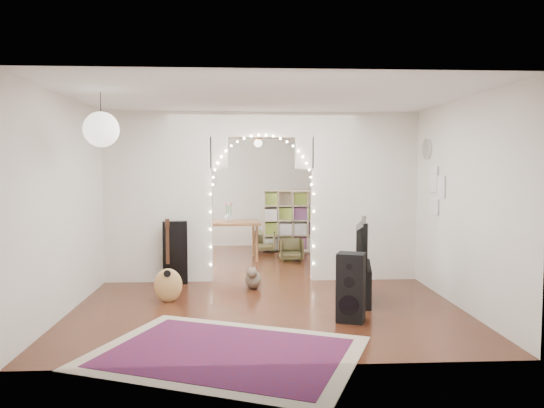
{
  "coord_description": "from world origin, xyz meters",
  "views": [
    {
      "loc": [
        -0.31,
        -8.5,
        1.83
      ],
      "look_at": [
        0.18,
        0.3,
        1.21
      ],
      "focal_mm": 35.0,
      "sensor_mm": 36.0,
      "label": 1
    }
  ],
  "objects": [
    {
      "name": "window",
      "position": [
        -2.47,
        1.8,
        1.5
      ],
      "size": [
        0.04,
        1.2,
        1.4
      ],
      "primitive_type": "cube",
      "color": "white",
      "rests_on": "wall_left"
    },
    {
      "name": "flower_vase",
      "position": [
        -0.59,
        1.91,
        0.85
      ],
      "size": [
        0.2,
        0.2,
        0.19
      ],
      "primitive_type": "imported",
      "rotation": [
        0.0,
        0.0,
        0.09
      ],
      "color": "silver",
      "rests_on": "dining_table"
    },
    {
      "name": "floor_speaker",
      "position": [
        0.96,
        -2.39,
        0.41
      ],
      "size": [
        0.39,
        0.36,
        0.82
      ],
      "rotation": [
        0.0,
        0.0,
        -0.35
      ],
      "color": "black",
      "rests_on": "floor"
    },
    {
      "name": "wall_left",
      "position": [
        -2.5,
        0.0,
        1.35
      ],
      "size": [
        0.02,
        7.5,
        2.7
      ],
      "primitive_type": "cube",
      "color": "silver",
      "rests_on": "floor"
    },
    {
      "name": "wall_back",
      "position": [
        0.0,
        3.75,
        1.35
      ],
      "size": [
        5.0,
        0.02,
        2.7
      ],
      "primitive_type": "cube",
      "color": "silver",
      "rests_on": "floor"
    },
    {
      "name": "dining_chair_left",
      "position": [
        0.63,
        1.74,
        0.21
      ],
      "size": [
        0.46,
        0.47,
        0.43
      ],
      "primitive_type": "imported",
      "rotation": [
        0.0,
        0.0,
        0.0
      ],
      "color": "#474323",
      "rests_on": "floor"
    },
    {
      "name": "divider_wall",
      "position": [
        0.0,
        0.0,
        1.42
      ],
      "size": [
        5.0,
        0.2,
        2.7
      ],
      "color": "silver",
      "rests_on": "floor"
    },
    {
      "name": "area_rug",
      "position": [
        -0.48,
        -3.4,
        0.01
      ],
      "size": [
        3.07,
        2.72,
        0.02
      ],
      "primitive_type": "cube",
      "rotation": [
        0.0,
        0.0,
        -0.39
      ],
      "color": "maroon",
      "rests_on": "floor"
    },
    {
      "name": "paper_lantern",
      "position": [
        -1.9,
        -2.4,
        2.25
      ],
      "size": [
        0.4,
        0.4,
        0.4
      ],
      "primitive_type": "sphere",
      "color": "white",
      "rests_on": "ceiling"
    },
    {
      "name": "ceiling",
      "position": [
        0.0,
        0.0,
        2.7
      ],
      "size": [
        5.0,
        7.5,
        0.02
      ],
      "primitive_type": "cube",
      "color": "white",
      "rests_on": "wall_back"
    },
    {
      "name": "acoustic_guitar",
      "position": [
        -1.32,
        -1.37,
        0.42
      ],
      "size": [
        0.4,
        0.21,
        0.96
      ],
      "rotation": [
        0.0,
        0.0,
        0.22
      ],
      "color": "tan",
      "rests_on": "floor"
    },
    {
      "name": "tv",
      "position": [
        1.23,
        -1.44,
        0.81
      ],
      "size": [
        0.36,
        1.08,
        0.62
      ],
      "primitive_type": "imported",
      "rotation": [
        0.0,
        0.0,
        1.37
      ],
      "color": "black",
      "rests_on": "media_console"
    },
    {
      "name": "ceiling_fan",
      "position": [
        0.0,
        2.0,
        2.4
      ],
      "size": [
        1.1,
        1.1,
        0.3
      ],
      "primitive_type": null,
      "color": "#B67F3C",
      "rests_on": "ceiling"
    },
    {
      "name": "wall_front",
      "position": [
        0.0,
        -3.75,
        1.35
      ],
      "size": [
        5.0,
        0.02,
        2.7
      ],
      "primitive_type": "cube",
      "color": "silver",
      "rests_on": "floor"
    },
    {
      "name": "media_console",
      "position": [
        1.23,
        -1.44,
        0.25
      ],
      "size": [
        0.59,
        1.06,
        0.5
      ],
      "primitive_type": "cube",
      "rotation": [
        0.0,
        0.0,
        -0.2
      ],
      "color": "black",
      "rests_on": "floor"
    },
    {
      "name": "wall_right",
      "position": [
        2.5,
        0.0,
        1.35
      ],
      "size": [
        0.02,
        7.5,
        2.7
      ],
      "primitive_type": "cube",
      "color": "silver",
      "rests_on": "floor"
    },
    {
      "name": "dining_table",
      "position": [
        -0.59,
        1.91,
        0.68
      ],
      "size": [
        1.26,
        0.9,
        0.76
      ],
      "rotation": [
        0.0,
        0.0,
        0.09
      ],
      "color": "brown",
      "rests_on": "floor"
    },
    {
      "name": "wall_clock",
      "position": [
        2.48,
        -0.6,
        2.1
      ],
      "size": [
        0.03,
        0.31,
        0.31
      ],
      "primitive_type": "cylinder",
      "rotation": [
        0.0,
        1.57,
        0.0
      ],
      "color": "white",
      "rests_on": "wall_right"
    },
    {
      "name": "tabby_cat",
      "position": [
        -0.16,
        -0.64,
        0.15
      ],
      "size": [
        0.3,
        0.57,
        0.37
      ],
      "rotation": [
        0.0,
        0.0,
        -0.15
      ],
      "color": "brown",
      "rests_on": "floor"
    },
    {
      "name": "fairy_lights",
      "position": [
        0.0,
        -0.13,
        1.55
      ],
      "size": [
        1.64,
        0.04,
        1.6
      ],
      "primitive_type": null,
      "color": "#FFEABF",
      "rests_on": "divider_wall"
    },
    {
      "name": "picture_frames",
      "position": [
        2.48,
        -1.0,
        1.5
      ],
      "size": [
        0.02,
        0.5,
        0.7
      ],
      "primitive_type": null,
      "color": "white",
      "rests_on": "wall_right"
    },
    {
      "name": "guitar_case",
      "position": [
        -1.37,
        -0.25,
        0.49
      ],
      "size": [
        0.39,
        0.18,
        0.99
      ],
      "primitive_type": "cube",
      "rotation": [
        0.0,
        0.0,
        0.14
      ],
      "color": "black",
      "rests_on": "floor"
    },
    {
      "name": "bookcase",
      "position": [
        0.78,
        3.0,
        0.67
      ],
      "size": [
        1.32,
        0.79,
        1.34
      ],
      "primitive_type": "cube",
      "rotation": [
        0.0,
        0.0,
        -0.38
      ],
      "color": "tan",
      "rests_on": "floor"
    },
    {
      "name": "floor",
      "position": [
        0.0,
        0.0,
        0.0
      ],
      "size": [
        7.5,
        7.5,
        0.0
      ],
      "primitive_type": "plane",
      "color": "black",
      "rests_on": "ground"
    },
    {
      "name": "dining_chair_right",
      "position": [
        0.14,
        2.88,
        0.22
      ],
      "size": [
        0.49,
        0.51,
        0.44
      ],
      "primitive_type": "imported",
      "rotation": [
        0.0,
        0.0,
        -0.04
      ],
      "color": "#474323",
      "rests_on": "floor"
    }
  ]
}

